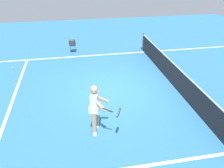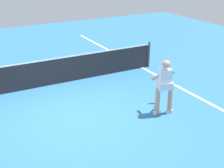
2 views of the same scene
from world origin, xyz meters
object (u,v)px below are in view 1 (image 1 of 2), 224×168
at_px(ball_hopper, 72,43).
at_px(tennis_ball_near, 12,67).
at_px(tennis_ball_mid, 12,104).
at_px(tennis_player, 96,107).

bearing_deg(ball_hopper, tennis_ball_near, -61.35).
xyz_separation_m(tennis_ball_mid, ball_hopper, (-4.90, 2.32, 0.51)).
xyz_separation_m(tennis_ball_near, tennis_ball_mid, (3.30, 0.61, 0.00)).
xyz_separation_m(tennis_player, tennis_ball_near, (-5.22, -3.40, -0.81)).
bearing_deg(ball_hopper, tennis_ball_mid, -25.31).
distance_m(tennis_player, tennis_ball_near, 6.29).
bearing_deg(tennis_ball_near, tennis_ball_mid, 10.41).
bearing_deg(tennis_ball_mid, ball_hopper, 154.69).
height_order(tennis_ball_mid, ball_hopper, ball_hopper).
xyz_separation_m(tennis_ball_near, ball_hopper, (-1.60, 2.92, 0.51)).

